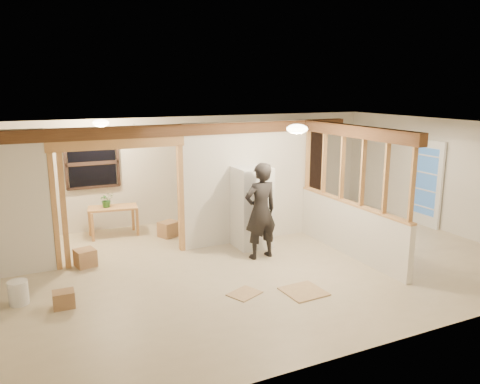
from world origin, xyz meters
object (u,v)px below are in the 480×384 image
shop_vac (18,246)px  bookshelf (303,170)px  refrigerator (252,207)px  woman (261,211)px  work_table (113,221)px

shop_vac → bookshelf: 7.04m
shop_vac → bookshelf: bookshelf is taller
refrigerator → woman: 0.67m
bookshelf → shop_vac: bearing=-171.4°
work_table → bookshelf: 5.08m
refrigerator → woman: size_ratio=0.89×
refrigerator → shop_vac: bearing=165.1°
woman → work_table: woman is taller
shop_vac → bookshelf: size_ratio=0.26×
work_table → bookshelf: (5.02, 0.30, 0.70)m
bookshelf → work_table: bearing=-176.6°
bookshelf → refrigerator: bearing=-140.0°
refrigerator → bookshelf: bearing=40.0°
woman → shop_vac: 4.58m
shop_vac → woman: bearing=-23.3°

